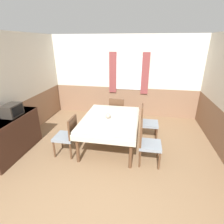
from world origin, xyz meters
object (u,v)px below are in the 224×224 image
chair_head_window (117,111)px  vase (108,116)px  chair_right_near (147,142)px  tv (12,110)px  chair_left_near (68,135)px  chair_right_far (147,121)px  sideboard (13,136)px  dining_table (110,122)px

chair_head_window → vase: 1.13m
chair_right_near → vase: size_ratio=8.17×
tv → chair_left_near: bearing=4.2°
chair_right_far → chair_left_near: 1.99m
sideboard → chair_right_far: bearing=22.7°
chair_right_near → sideboard: 2.92m
chair_right_far → sideboard: (-2.92, -1.22, -0.04)m
chair_left_near → chair_head_window: (0.85, 1.56, 0.00)m
chair_head_window → tv: (-2.03, -1.65, 0.53)m
sideboard → dining_table: bearing=19.1°
chair_right_far → vase: chair_right_far is taller
chair_right_far → chair_head_window: 1.02m
sideboard → tv: 0.58m
chair_right_near → sideboard: size_ratio=0.62×
dining_table → chair_left_near: chair_left_near is taller
sideboard → vase: (2.02, 0.68, 0.34)m
chair_left_near → sideboard: chair_left_near is taller
chair_right_far → tv: size_ratio=2.25×
chair_right_far → chair_head_window: (-0.85, 0.55, 0.00)m
vase → chair_right_far: bearing=30.8°
chair_right_far → chair_left_near: bearing=-59.3°
sideboard → tv: (0.03, 0.12, 0.56)m
chair_right_near → chair_left_near: same height
tv → dining_table: bearing=16.3°
chair_right_far → chair_right_near: bearing=0.0°
vase → sideboard: bearing=-161.3°
dining_table → tv: tv is taller
dining_table → chair_right_near: (0.85, -0.51, -0.15)m
chair_right_near → tv: 2.94m
chair_right_far → tv: (-2.89, -1.10, 0.53)m
chair_head_window → vase: (-0.05, -1.09, 0.30)m
dining_table → chair_right_near: 1.00m
chair_head_window → sideboard: size_ratio=0.62×
dining_table → sideboard: (-2.06, -0.71, -0.18)m
chair_right_near → chair_head_window: bearing=-151.3°
chair_right_far → vase: 1.09m
chair_left_near → tv: tv is taller
dining_table → chair_right_far: 1.00m
chair_head_window → vase: size_ratio=8.17×
chair_head_window → sideboard: chair_head_window is taller
chair_head_window → sideboard: bearing=-139.4°
chair_right_near → chair_right_far: bearing=-180.0°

